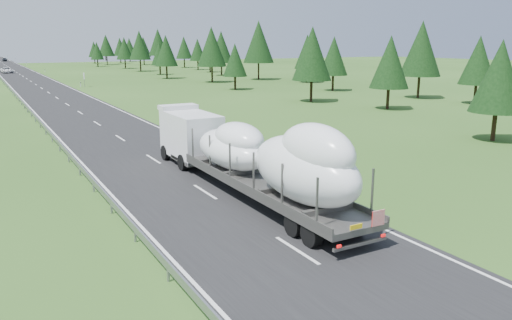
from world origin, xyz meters
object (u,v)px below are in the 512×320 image
highway_sign (84,77)px  distant_car_dark (5,60)px  boat_truck (249,152)px  distant_van (7,70)px

highway_sign → distant_car_dark: (-5.14, 144.38, -1.06)m
highway_sign → boat_truck: size_ratio=0.13×
distant_van → distant_car_dark: distant_van is taller
highway_sign → distant_van: highway_sign is taller
boat_truck → distant_car_dark: size_ratio=4.60×
highway_sign → boat_truck: 72.79m
boat_truck → distant_van: size_ratio=3.62×
distant_van → distant_car_dark: bearing=81.3°
distant_van → boat_truck: bearing=-93.9°
highway_sign → boat_truck: (-5.31, -72.59, 0.54)m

